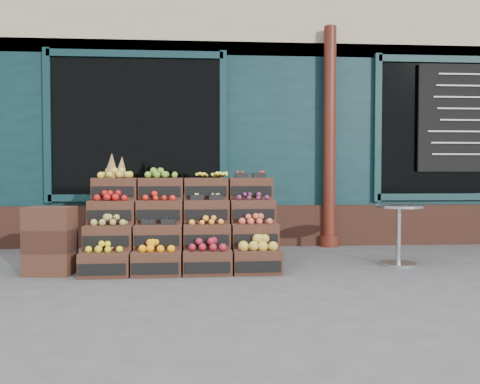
{
  "coord_description": "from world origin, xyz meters",
  "views": [
    {
      "loc": [
        -0.55,
        -4.69,
        1.04
      ],
      "look_at": [
        -0.2,
        0.7,
        0.85
      ],
      "focal_mm": 35.0,
      "sensor_mm": 36.0,
      "label": 1
    }
  ],
  "objects": [
    {
      "name": "shopkeeper",
      "position": [
        -1.82,
        2.99,
        0.98
      ],
      "size": [
        0.73,
        0.49,
        1.96
      ],
      "primitive_type": "imported",
      "rotation": [
        0.0,
        0.0,
        3.17
      ],
      "color": "#175123",
      "rests_on": "ground"
    },
    {
      "name": "shop_facade",
      "position": [
        0.0,
        5.11,
        2.4
      ],
      "size": [
        12.0,
        6.24,
        4.8
      ],
      "color": "#0D282D",
      "rests_on": "ground"
    },
    {
      "name": "crate_display",
      "position": [
        -0.86,
        0.65,
        0.4
      ],
      "size": [
        2.11,
        1.06,
        1.31
      ],
      "rotation": [
        0.0,
        0.0,
        0.02
      ],
      "color": "#402419",
      "rests_on": "ground"
    },
    {
      "name": "bistro_table",
      "position": [
        1.64,
        0.58,
        0.44
      ],
      "size": [
        0.55,
        0.55,
        0.7
      ],
      "rotation": [
        0.0,
        0.0,
        0.34
      ],
      "color": "silver",
      "rests_on": "ground"
    },
    {
      "name": "spare_crates",
      "position": [
        -2.22,
        0.31,
        0.36
      ],
      "size": [
        0.5,
        0.36,
        0.71
      ],
      "rotation": [
        0.0,
        0.0,
        -0.07
      ],
      "color": "#402419",
      "rests_on": "ground"
    },
    {
      "name": "ground",
      "position": [
        0.0,
        0.0,
        0.0
      ],
      "size": [
        60.0,
        60.0,
        0.0
      ],
      "primitive_type": "plane",
      "color": "#48484B",
      "rests_on": "ground"
    }
  ]
}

